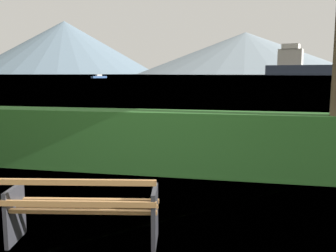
# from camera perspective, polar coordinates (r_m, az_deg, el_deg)

# --- Properties ---
(ground_plane) EXTENTS (1400.00, 1400.00, 0.00)m
(ground_plane) POSITION_cam_1_polar(r_m,az_deg,el_deg) (4.88, -12.45, -16.74)
(ground_plane) COLOR olive
(water_surface) EXTENTS (620.00, 620.00, 0.00)m
(water_surface) POSITION_cam_1_polar(r_m,az_deg,el_deg) (310.21, 11.41, 7.58)
(water_surface) COLOR #6B8EA3
(water_surface) RESTS_ON ground_plane
(park_bench) EXTENTS (1.85, 0.86, 0.87)m
(park_bench) POSITION_cam_1_polar(r_m,az_deg,el_deg) (4.66, -12.80, -12.26)
(park_bench) COLOR #A0703F
(park_bench) RESTS_ON ground_plane
(hedge_row) EXTENTS (8.58, 0.75, 1.27)m
(hedge_row) POSITION_cam_1_polar(r_m,az_deg,el_deg) (7.71, -2.50, -2.36)
(hedge_row) COLOR #285B23
(hedge_row) RESTS_ON ground_plane
(cargo_ship_large) EXTENTS (106.21, 40.62, 25.75)m
(cargo_ship_large) POSITION_cam_1_polar(r_m,az_deg,el_deg) (330.82, 22.55, 8.39)
(cargo_ship_large) COLOR #2D384C
(cargo_ship_large) RESTS_ON water_surface
(sailboat_mid) EXTENTS (5.41, 5.66, 1.41)m
(sailboat_mid) POSITION_cam_1_polar(r_m,az_deg,el_deg) (147.92, -10.48, 7.39)
(sailboat_mid) COLOR #335693
(sailboat_mid) RESTS_ON water_surface
(distant_hills) EXTENTS (841.44, 342.53, 85.96)m
(distant_hills) POSITION_cam_1_polar(r_m,az_deg,el_deg) (586.84, 8.36, 11.52)
(distant_hills) COLOR slate
(distant_hills) RESTS_ON ground_plane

